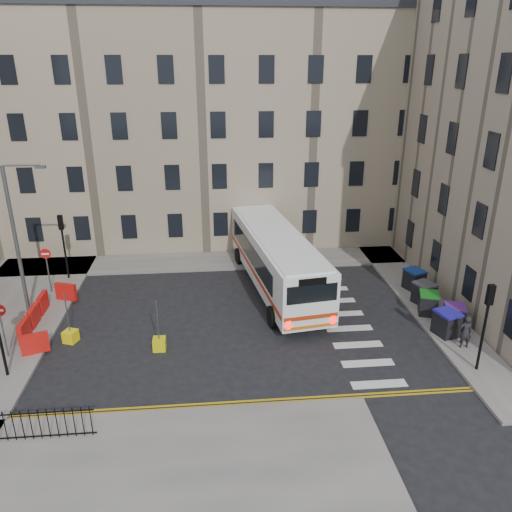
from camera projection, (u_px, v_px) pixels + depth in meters
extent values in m
plane|color=black|center=(270.00, 321.00, 26.56)|extent=(120.00, 120.00, 0.00)
cube|color=slate|center=(167.00, 263.00, 33.97)|extent=(36.00, 3.20, 0.15)
cube|color=slate|center=(405.00, 282.00, 31.02)|extent=(2.40, 26.00, 0.15)
cube|color=slate|center=(3.00, 322.00, 26.23)|extent=(6.00, 22.00, 0.15)
cube|color=slate|center=(98.00, 473.00, 16.65)|extent=(20.00, 6.00, 0.15)
cube|color=gray|center=(153.00, 131.00, 37.38)|extent=(38.00, 10.50, 16.00)
cube|color=black|center=(144.00, 3.00, 34.24)|extent=(38.30, 10.80, 1.20)
cylinder|color=black|center=(482.00, 337.00, 21.57)|extent=(0.12, 0.12, 3.20)
cube|color=black|center=(490.00, 295.00, 20.82)|extent=(0.28, 0.22, 0.90)
cylinder|color=black|center=(65.00, 254.00, 30.89)|extent=(0.12, 0.12, 3.20)
cube|color=black|center=(61.00, 222.00, 30.14)|extent=(0.28, 0.22, 0.90)
cylinder|color=black|center=(1.00, 343.00, 21.16)|extent=(0.12, 0.12, 3.20)
cylinder|color=#595B5E|center=(16.00, 243.00, 25.75)|extent=(0.20, 0.20, 8.00)
cube|color=#595B5E|center=(2.00, 164.00, 24.26)|extent=(0.50, 0.22, 0.14)
cylinder|color=#595B5E|center=(49.00, 273.00, 29.14)|extent=(0.08, 0.08, 2.40)
cube|color=red|center=(45.00, 249.00, 28.59)|extent=(0.60, 0.04, 0.60)
cylinder|color=#595B5E|center=(4.00, 334.00, 22.65)|extent=(0.08, 0.08, 2.40)
cube|color=red|center=(24.00, 330.00, 24.32)|extent=(0.25, 1.25, 1.00)
cube|color=red|center=(34.00, 316.00, 25.71)|extent=(0.25, 1.25, 1.00)
cube|color=red|center=(43.00, 303.00, 27.10)|extent=(0.25, 1.25, 1.00)
cube|color=red|center=(66.00, 292.00, 28.38)|extent=(1.26, 0.66, 1.00)
cube|color=red|center=(35.00, 343.00, 23.20)|extent=(1.26, 0.66, 1.00)
cube|color=white|center=(276.00, 257.00, 29.64)|extent=(4.61, 12.92, 2.87)
cube|color=black|center=(250.00, 252.00, 29.76)|extent=(1.47, 10.02, 1.15)
cube|color=black|center=(297.00, 248.00, 30.39)|extent=(1.47, 10.02, 1.15)
cube|color=black|center=(252.00, 222.00, 35.27)|extent=(2.51, 0.41, 1.26)
cube|color=black|center=(312.00, 294.00, 23.70)|extent=(2.51, 0.41, 0.92)
cube|color=#AC2D0E|center=(252.00, 270.00, 29.58)|extent=(1.77, 12.30, 0.21)
cube|color=#AC2D0E|center=(299.00, 266.00, 30.21)|extent=(1.77, 12.30, 0.21)
cube|color=#FF0C0C|center=(288.00, 325.00, 24.01)|extent=(0.26, 0.08, 0.46)
cube|color=#FF0C0C|center=(333.00, 320.00, 24.50)|extent=(0.26, 0.08, 0.46)
cylinder|color=black|center=(239.00, 256.00, 33.71)|extent=(0.48, 1.18, 1.15)
cylinder|color=black|center=(279.00, 253.00, 34.33)|extent=(0.48, 1.18, 1.15)
cylinder|color=black|center=(272.00, 316.00, 25.80)|extent=(0.48, 1.18, 1.15)
cylinder|color=black|center=(325.00, 310.00, 26.42)|extent=(0.48, 1.18, 1.15)
cube|color=black|center=(446.00, 324.00, 24.74)|extent=(1.23, 1.33, 1.15)
cube|color=#211C9B|center=(448.00, 313.00, 24.51)|extent=(1.29, 1.39, 0.12)
cube|color=black|center=(454.00, 318.00, 25.40)|extent=(1.20, 1.29, 1.12)
cube|color=#552280|center=(455.00, 307.00, 25.18)|extent=(1.26, 1.36, 0.12)
cube|color=black|center=(428.00, 304.00, 26.83)|extent=(1.20, 1.29, 1.10)
cube|color=#17681A|center=(429.00, 294.00, 26.61)|extent=(1.26, 1.35, 0.11)
cube|color=black|center=(424.00, 294.00, 27.96)|extent=(1.27, 1.35, 1.12)
cube|color=#3B3A3D|center=(425.00, 284.00, 27.73)|extent=(1.34, 1.41, 0.12)
cube|color=black|center=(414.00, 280.00, 29.74)|extent=(1.23, 1.32, 1.11)
cube|color=navy|center=(415.00, 271.00, 29.52)|extent=(1.29, 1.38, 0.12)
imported|color=black|center=(466.00, 332.00, 23.54)|extent=(0.62, 0.42, 1.65)
cube|color=yellow|center=(71.00, 336.00, 24.48)|extent=(0.77, 0.77, 0.60)
cube|color=#CECB0C|center=(159.00, 344.00, 23.82)|extent=(0.61, 0.61, 0.60)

